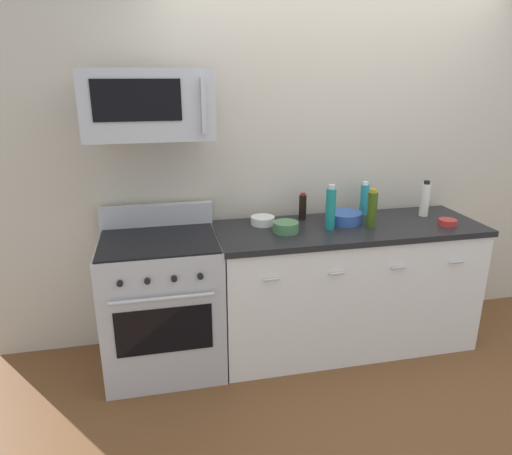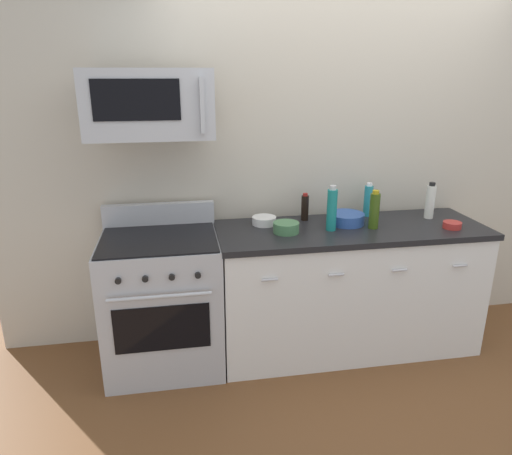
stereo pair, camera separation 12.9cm
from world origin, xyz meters
name	(u,v)px [view 1 (the left image)]	position (x,y,z in m)	size (l,w,h in m)	color
ground_plane	(342,341)	(0.00, 0.00, 0.00)	(5.93, 5.93, 0.00)	brown
back_wall	(331,154)	(0.00, 0.41, 1.35)	(4.94, 0.10, 2.70)	beige
counter_unit	(346,286)	(0.00, 0.00, 0.46)	(1.85, 0.66, 0.92)	white
range_oven	(163,303)	(-1.30, 0.00, 0.47)	(0.76, 0.69, 1.07)	#B7BABF
microwave	(149,104)	(-1.30, 0.05, 1.75)	(0.74, 0.44, 0.40)	#B7BABF
bottle_vinegar_white	(425,199)	(0.62, 0.11, 1.05)	(0.06, 0.06, 0.26)	silver
bottle_soy_sauce_dark	(303,207)	(-0.28, 0.21, 1.01)	(0.05, 0.05, 0.20)	black
bottle_olive_oil	(372,209)	(0.13, -0.05, 1.05)	(0.07, 0.07, 0.26)	#385114
bottle_sparkling_teal	(331,208)	(-0.16, -0.03, 1.07)	(0.07, 0.07, 0.31)	#197F7A
bottle_dish_soap	(364,199)	(0.21, 0.23, 1.04)	(0.06, 0.06, 0.25)	teal
bowl_red_small	(448,222)	(0.66, -0.14, 0.94)	(0.12, 0.12, 0.04)	#B72D28
bowl_blue_mixing	(344,217)	(-0.01, 0.08, 0.96)	(0.25, 0.25, 0.08)	#2D519E
bowl_green_glaze	(286,227)	(-0.47, -0.03, 0.96)	(0.17, 0.17, 0.07)	#477A4C
bowl_white_ceramic	(263,220)	(-0.58, 0.16, 0.95)	(0.17, 0.17, 0.06)	white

